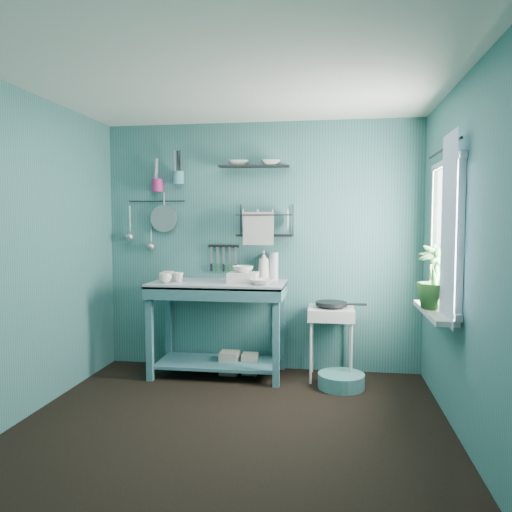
# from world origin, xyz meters

# --- Properties ---
(floor) EXTENTS (3.20, 3.20, 0.00)m
(floor) POSITION_xyz_m (0.00, 0.00, 0.00)
(floor) COLOR black
(floor) RESTS_ON ground
(ceiling) EXTENTS (3.20, 3.20, 0.00)m
(ceiling) POSITION_xyz_m (0.00, 0.00, 2.50)
(ceiling) COLOR silver
(ceiling) RESTS_ON ground
(wall_back) EXTENTS (3.20, 0.00, 3.20)m
(wall_back) POSITION_xyz_m (0.00, 1.50, 1.25)
(wall_back) COLOR #326765
(wall_back) RESTS_ON ground
(wall_front) EXTENTS (3.20, 0.00, 3.20)m
(wall_front) POSITION_xyz_m (0.00, -1.50, 1.25)
(wall_front) COLOR #326765
(wall_front) RESTS_ON ground
(wall_left) EXTENTS (0.00, 3.00, 3.00)m
(wall_left) POSITION_xyz_m (-1.60, 0.00, 1.25)
(wall_left) COLOR #326765
(wall_left) RESTS_ON ground
(wall_right) EXTENTS (0.00, 3.00, 3.00)m
(wall_right) POSITION_xyz_m (1.60, 0.00, 1.25)
(wall_right) COLOR #326765
(wall_right) RESTS_ON ground
(work_counter) EXTENTS (1.34, 0.74, 0.92)m
(work_counter) POSITION_xyz_m (-0.37, 1.19, 0.46)
(work_counter) COLOR #366972
(work_counter) RESTS_ON floor
(mug_left) EXTENTS (0.12, 0.12, 0.10)m
(mug_left) POSITION_xyz_m (-0.85, 1.03, 0.97)
(mug_left) COLOR silver
(mug_left) RESTS_ON work_counter
(mug_mid) EXTENTS (0.14, 0.14, 0.09)m
(mug_mid) POSITION_xyz_m (-0.75, 1.13, 0.97)
(mug_mid) COLOR silver
(mug_mid) RESTS_ON work_counter
(mug_right) EXTENTS (0.17, 0.17, 0.10)m
(mug_right) POSITION_xyz_m (-0.87, 1.19, 0.97)
(mug_right) COLOR silver
(mug_right) RESTS_ON work_counter
(wash_tub) EXTENTS (0.28, 0.22, 0.10)m
(wash_tub) POSITION_xyz_m (-0.12, 1.17, 0.97)
(wash_tub) COLOR silver
(wash_tub) RESTS_ON work_counter
(tub_bowl) EXTENTS (0.20, 0.19, 0.06)m
(tub_bowl) POSITION_xyz_m (-0.12, 1.17, 1.05)
(tub_bowl) COLOR silver
(tub_bowl) RESTS_ON wash_tub
(soap_bottle) EXTENTS (0.12, 0.12, 0.30)m
(soap_bottle) POSITION_xyz_m (0.05, 1.39, 1.07)
(soap_bottle) COLOR silver
(soap_bottle) RESTS_ON work_counter
(water_bottle) EXTENTS (0.09, 0.09, 0.28)m
(water_bottle) POSITION_xyz_m (0.15, 1.41, 1.06)
(water_bottle) COLOR silver
(water_bottle) RESTS_ON work_counter
(counter_bowl) EXTENTS (0.22, 0.22, 0.05)m
(counter_bowl) POSITION_xyz_m (0.08, 1.04, 0.95)
(counter_bowl) COLOR silver
(counter_bowl) RESTS_ON work_counter
(hotplate_stand) EXTENTS (0.48, 0.48, 0.69)m
(hotplate_stand) POSITION_xyz_m (0.72, 1.24, 0.34)
(hotplate_stand) COLOR beige
(hotplate_stand) RESTS_ON floor
(frying_pan) EXTENTS (0.30, 0.30, 0.03)m
(frying_pan) POSITION_xyz_m (0.72, 1.24, 0.73)
(frying_pan) COLOR black
(frying_pan) RESTS_ON hotplate_stand
(knife_strip) EXTENTS (0.32, 0.03, 0.03)m
(knife_strip) POSITION_xyz_m (-0.38, 1.47, 1.25)
(knife_strip) COLOR black
(knife_strip) RESTS_ON wall_back
(dish_rack) EXTENTS (0.55, 0.24, 0.32)m
(dish_rack) POSITION_xyz_m (0.06, 1.37, 1.52)
(dish_rack) COLOR black
(dish_rack) RESTS_ON wall_back
(upper_shelf) EXTENTS (0.72, 0.26, 0.01)m
(upper_shelf) POSITION_xyz_m (-0.05, 1.40, 2.05)
(upper_shelf) COLOR black
(upper_shelf) RESTS_ON wall_back
(shelf_bowl_left) EXTENTS (0.23, 0.23, 0.05)m
(shelf_bowl_left) POSITION_xyz_m (-0.21, 1.40, 2.03)
(shelf_bowl_left) COLOR silver
(shelf_bowl_left) RESTS_ON upper_shelf
(shelf_bowl_right) EXTENTS (0.22, 0.22, 0.05)m
(shelf_bowl_right) POSITION_xyz_m (0.11, 1.40, 2.06)
(shelf_bowl_right) COLOR silver
(shelf_bowl_right) RESTS_ON upper_shelf
(utensil_cup_magenta) EXTENTS (0.11, 0.11, 0.13)m
(utensil_cup_magenta) POSITION_xyz_m (-1.06, 1.42, 1.88)
(utensil_cup_magenta) COLOR #B12066
(utensil_cup_magenta) RESTS_ON wall_back
(utensil_cup_teal) EXTENTS (0.11, 0.11, 0.13)m
(utensil_cup_teal) POSITION_xyz_m (-0.83, 1.42, 1.95)
(utensil_cup_teal) COLOR teal
(utensil_cup_teal) RESTS_ON wall_back
(colander) EXTENTS (0.28, 0.03, 0.28)m
(colander) POSITION_xyz_m (-1.01, 1.45, 1.54)
(colander) COLOR #95979C
(colander) RESTS_ON wall_back
(ladle_outer) EXTENTS (0.01, 0.01, 0.30)m
(ladle_outer) POSITION_xyz_m (-1.38, 1.46, 1.52)
(ladle_outer) COLOR #95979C
(ladle_outer) RESTS_ON wall_back
(ladle_inner) EXTENTS (0.01, 0.01, 0.30)m
(ladle_inner) POSITION_xyz_m (-1.15, 1.46, 1.42)
(ladle_inner) COLOR #95979C
(ladle_inner) RESTS_ON wall_back
(hook_rail) EXTENTS (0.60, 0.01, 0.01)m
(hook_rail) POSITION_xyz_m (-1.08, 1.47, 1.72)
(hook_rail) COLOR black
(hook_rail) RESTS_ON wall_back
(window_glass) EXTENTS (0.00, 1.10, 1.10)m
(window_glass) POSITION_xyz_m (1.59, 0.45, 1.40)
(window_glass) COLOR white
(window_glass) RESTS_ON wall_right
(windowsill) EXTENTS (0.16, 0.95, 0.04)m
(windowsill) POSITION_xyz_m (1.50, 0.45, 0.81)
(windowsill) COLOR beige
(windowsill) RESTS_ON wall_right
(curtain) EXTENTS (0.00, 1.35, 1.35)m
(curtain) POSITION_xyz_m (1.52, 0.15, 1.45)
(curtain) COLOR white
(curtain) RESTS_ON wall_right
(curtain_rod) EXTENTS (0.02, 1.05, 0.02)m
(curtain_rod) POSITION_xyz_m (1.54, 0.45, 2.05)
(curtain_rod) COLOR black
(curtain_rod) RESTS_ON wall_right
(potted_plant) EXTENTS (0.31, 0.31, 0.50)m
(potted_plant) POSITION_xyz_m (1.51, 0.48, 1.08)
(potted_plant) COLOR #2B6126
(potted_plant) RESTS_ON windowsill
(storage_tin_large) EXTENTS (0.18, 0.18, 0.22)m
(storage_tin_large) POSITION_xyz_m (-0.27, 1.24, 0.11)
(storage_tin_large) COLOR gray
(storage_tin_large) RESTS_ON floor
(storage_tin_small) EXTENTS (0.15, 0.15, 0.20)m
(storage_tin_small) POSITION_xyz_m (-0.07, 1.27, 0.10)
(storage_tin_small) COLOR gray
(storage_tin_small) RESTS_ON floor
(floor_basin) EXTENTS (0.42, 0.42, 0.13)m
(floor_basin) POSITION_xyz_m (0.81, 0.98, 0.07)
(floor_basin) COLOR teal
(floor_basin) RESTS_ON floor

